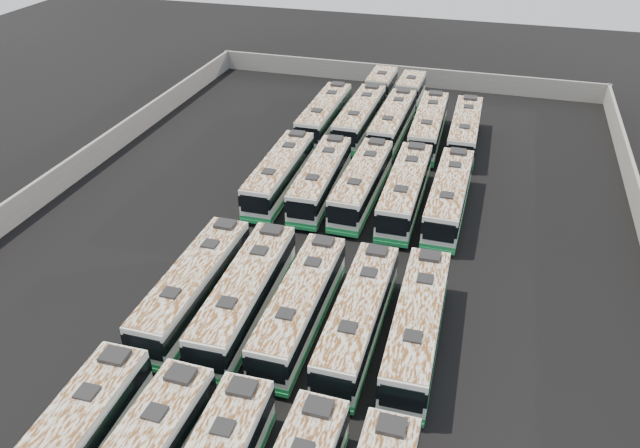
{
  "coord_description": "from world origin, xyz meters",
  "views": [
    {
      "loc": [
        10.73,
        -34.89,
        24.46
      ],
      "look_at": [
        0.23,
        0.82,
        1.6
      ],
      "focal_mm": 35.0,
      "sensor_mm": 36.0,
      "label": 1
    }
  ],
  "objects_px": {
    "bus_back_far_right": "(465,130)",
    "bus_back_right": "(428,126)",
    "bus_midback_center": "(362,183)",
    "bus_midfront_right": "(358,318)",
    "bus_midback_left": "(321,179)",
    "bus_back_center": "(399,111)",
    "bus_midfront_left": "(246,295)",
    "bus_midfront_far_right": "(417,326)",
    "bus_midback_far_left": "(280,174)",
    "bus_midfront_far_left": "(194,286)",
    "bus_midback_far_right": "(449,196)",
    "bus_midfront_center": "(300,306)",
    "bus_midback_right": "(405,190)",
    "bus_back_left": "(367,106)"
  },
  "relations": [
    {
      "from": "bus_midback_far_left",
      "to": "bus_back_right",
      "type": "xyz_separation_m",
      "value": [
        10.15,
        13.12,
        0.04
      ]
    },
    {
      "from": "bus_midback_center",
      "to": "bus_back_far_right",
      "type": "bearing_deg",
      "value": 63.33
    },
    {
      "from": "bus_midfront_far_left",
      "to": "bus_midfront_left",
      "type": "distance_m",
      "value": 3.3
    },
    {
      "from": "bus_midfront_far_left",
      "to": "bus_back_far_right",
      "type": "relative_size",
      "value": 1.02
    },
    {
      "from": "bus_midfront_left",
      "to": "bus_back_center",
      "type": "relative_size",
      "value": 0.66
    },
    {
      "from": "bus_midback_center",
      "to": "bus_back_center",
      "type": "xyz_separation_m",
      "value": [
        0.03,
        16.06,
        -0.0
      ]
    },
    {
      "from": "bus_midfront_right",
      "to": "bus_back_far_right",
      "type": "distance_m",
      "value": 28.94
    },
    {
      "from": "bus_back_center",
      "to": "bus_midfront_center",
      "type": "bearing_deg",
      "value": -89.13
    },
    {
      "from": "bus_midback_left",
      "to": "bus_back_left",
      "type": "relative_size",
      "value": 0.62
    },
    {
      "from": "bus_midfront_far_left",
      "to": "bus_back_far_right",
      "type": "height_order",
      "value": "bus_midfront_far_left"
    },
    {
      "from": "bus_midback_left",
      "to": "bus_midback_center",
      "type": "relative_size",
      "value": 0.99
    },
    {
      "from": "bus_midfront_right",
      "to": "bus_midback_left",
      "type": "xyz_separation_m",
      "value": [
        -6.77,
        15.65,
        -0.01
      ]
    },
    {
      "from": "bus_midfront_left",
      "to": "bus_midfront_far_right",
      "type": "relative_size",
      "value": 1.03
    },
    {
      "from": "bus_midfront_far_left",
      "to": "bus_midback_far_right",
      "type": "distance_m",
      "value": 20.6
    },
    {
      "from": "bus_midfront_center",
      "to": "bus_back_right",
      "type": "height_order",
      "value": "bus_back_right"
    },
    {
      "from": "bus_back_center",
      "to": "bus_midfront_far_left",
      "type": "bearing_deg",
      "value": -100.96
    },
    {
      "from": "bus_back_right",
      "to": "bus_midback_far_right",
      "type": "bearing_deg",
      "value": -76.88
    },
    {
      "from": "bus_midback_center",
      "to": "bus_midback_right",
      "type": "distance_m",
      "value": 3.46
    },
    {
      "from": "bus_midfront_center",
      "to": "bus_midback_right",
      "type": "relative_size",
      "value": 0.96
    },
    {
      "from": "bus_midfront_far_right",
      "to": "bus_back_center",
      "type": "height_order",
      "value": "same"
    },
    {
      "from": "bus_midback_left",
      "to": "bus_back_left",
      "type": "bearing_deg",
      "value": 88.2
    },
    {
      "from": "bus_midback_center",
      "to": "bus_midback_right",
      "type": "xyz_separation_m",
      "value": [
        3.45,
        -0.21,
        0.04
      ]
    },
    {
      "from": "bus_midback_far_left",
      "to": "bus_midback_center",
      "type": "distance_m",
      "value": 6.74
    },
    {
      "from": "bus_midfront_center",
      "to": "bus_midback_left",
      "type": "distance_m",
      "value": 15.89
    },
    {
      "from": "bus_back_far_right",
      "to": "bus_back_right",
      "type": "bearing_deg",
      "value": -179.58
    },
    {
      "from": "bus_back_center",
      "to": "bus_back_right",
      "type": "distance_m",
      "value": 4.65
    },
    {
      "from": "bus_midfront_right",
      "to": "bus_midback_left",
      "type": "bearing_deg",
      "value": 113.41
    },
    {
      "from": "bus_midfront_right",
      "to": "bus_midfront_center",
      "type": "bearing_deg",
      "value": 178.19
    },
    {
      "from": "bus_midfront_left",
      "to": "bus_midfront_center",
      "type": "xyz_separation_m",
      "value": [
        3.37,
        0.06,
        -0.07
      ]
    },
    {
      "from": "bus_midback_center",
      "to": "bus_midback_far_left",
      "type": "bearing_deg",
      "value": -176.98
    },
    {
      "from": "bus_midback_far_left",
      "to": "bus_back_right",
      "type": "relative_size",
      "value": 0.98
    },
    {
      "from": "bus_midfront_center",
      "to": "bus_back_center",
      "type": "distance_m",
      "value": 31.75
    },
    {
      "from": "bus_back_center",
      "to": "bus_midback_right",
      "type": "bearing_deg",
      "value": -77.22
    },
    {
      "from": "bus_midfront_left",
      "to": "bus_midback_far_right",
      "type": "relative_size",
      "value": 1.02
    },
    {
      "from": "bus_midfront_far_left",
      "to": "bus_midfront_left",
      "type": "xyz_separation_m",
      "value": [
        3.3,
        0.07,
        0.02
      ]
    },
    {
      "from": "bus_midfront_far_left",
      "to": "bus_midfront_far_right",
      "type": "distance_m",
      "value": 13.42
    },
    {
      "from": "bus_midback_far_left",
      "to": "bus_back_far_right",
      "type": "relative_size",
      "value": 1.01
    },
    {
      "from": "bus_midfront_left",
      "to": "bus_back_right",
      "type": "relative_size",
      "value": 1.01
    },
    {
      "from": "bus_midfront_center",
      "to": "bus_midfront_far_right",
      "type": "bearing_deg",
      "value": 1.05
    },
    {
      "from": "bus_back_center",
      "to": "bus_midback_far_right",
      "type": "bearing_deg",
      "value": -66.56
    },
    {
      "from": "bus_midfront_right",
      "to": "bus_back_right",
      "type": "bearing_deg",
      "value": 90.1
    },
    {
      "from": "bus_midback_far_left",
      "to": "bus_midback_left",
      "type": "bearing_deg",
      "value": 0.61
    },
    {
      "from": "bus_back_center",
      "to": "bus_midback_far_left",
      "type": "bearing_deg",
      "value": -111.65
    },
    {
      "from": "bus_midfront_far_right",
      "to": "bus_midback_far_right",
      "type": "distance_m",
      "value": 15.37
    },
    {
      "from": "bus_midfront_far_left",
      "to": "bus_midback_center",
      "type": "distance_m",
      "value": 17.16
    },
    {
      "from": "bus_midback_left",
      "to": "bus_midback_center",
      "type": "height_order",
      "value": "bus_midback_center"
    },
    {
      "from": "bus_midfront_center",
      "to": "bus_back_center",
      "type": "relative_size",
      "value": 0.63
    },
    {
      "from": "bus_midfront_center",
      "to": "bus_midfront_right",
      "type": "xyz_separation_m",
      "value": [
        3.44,
        -0.11,
        0.0
      ]
    },
    {
      "from": "bus_back_left",
      "to": "bus_midback_right",
      "type": "bearing_deg",
      "value": -67.29
    },
    {
      "from": "bus_midfront_far_left",
      "to": "bus_back_right",
      "type": "relative_size",
      "value": 0.99
    }
  ]
}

